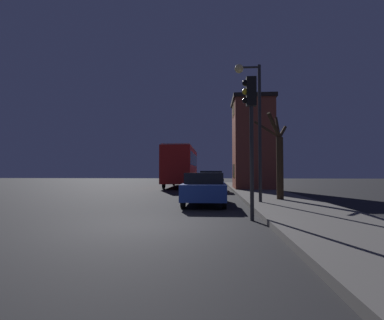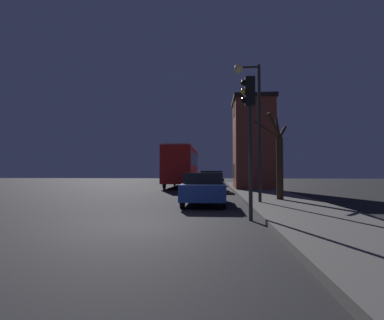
% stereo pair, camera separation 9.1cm
% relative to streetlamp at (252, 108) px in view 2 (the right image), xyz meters
% --- Properties ---
extents(ground_plane, '(120.00, 120.00, 0.00)m').
position_rel_streetlamp_xyz_m(ground_plane, '(-3.52, -5.14, -4.33)').
color(ground_plane, black).
extents(sidewalk, '(3.36, 60.00, 0.17)m').
position_rel_streetlamp_xyz_m(sidewalk, '(1.42, -5.14, -4.24)').
color(sidewalk, '#514F4C').
rests_on(sidewalk, ground).
extents(brick_building, '(3.30, 4.15, 7.33)m').
position_rel_streetlamp_xyz_m(brick_building, '(1.47, 11.22, -0.47)').
color(brick_building, brown).
rests_on(brick_building, sidewalk).
extents(streetlamp, '(1.17, 0.40, 6.17)m').
position_rel_streetlamp_xyz_m(streetlamp, '(0.00, 0.00, 0.00)').
color(streetlamp, '#28282B').
rests_on(streetlamp, sidewalk).
extents(traffic_light, '(0.43, 0.24, 4.44)m').
position_rel_streetlamp_xyz_m(traffic_light, '(-0.60, -4.09, -1.15)').
color(traffic_light, '#28282B').
rests_on(traffic_light, ground).
extents(bare_tree, '(1.75, 1.75, 4.13)m').
position_rel_streetlamp_xyz_m(bare_tree, '(1.44, 1.39, -2.08)').
color(bare_tree, '#382819').
rests_on(bare_tree, sidewalk).
extents(bus, '(2.54, 10.34, 3.85)m').
position_rel_streetlamp_xyz_m(bus, '(-4.88, 15.85, -2.05)').
color(bus, red).
rests_on(bus, ground).
extents(car_near_lane, '(1.85, 4.51, 1.45)m').
position_rel_streetlamp_xyz_m(car_near_lane, '(-2.15, 0.26, -3.56)').
color(car_near_lane, navy).
rests_on(car_near_lane, ground).
extents(car_mid_lane, '(1.79, 4.51, 1.57)m').
position_rel_streetlamp_xyz_m(car_mid_lane, '(-1.90, 9.63, -3.52)').
color(car_mid_lane, black).
rests_on(car_mid_lane, ground).
extents(car_far_lane, '(1.82, 4.57, 1.57)m').
position_rel_streetlamp_xyz_m(car_far_lane, '(-1.92, 19.99, -3.52)').
color(car_far_lane, olive).
rests_on(car_far_lane, ground).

